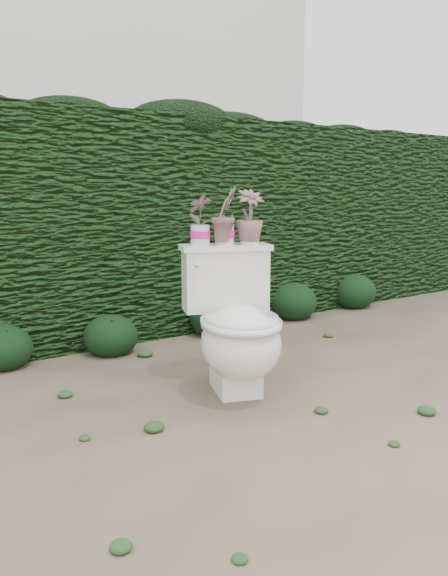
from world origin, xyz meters
TOP-DOWN VIEW (x-y plane):
  - ground at (0.00, 0.00)m, footprint 60.00×60.00m
  - hedge at (0.00, 1.60)m, footprint 8.00×1.00m
  - house_wall at (0.60, 6.00)m, footprint 8.00×3.50m
  - toilet at (0.18, -0.08)m, footprint 0.66×0.79m
  - potted_plant_left at (0.14, 0.20)m, footprint 0.15×0.11m
  - potted_plant_center at (0.26, 0.15)m, footprint 0.21×0.20m
  - potted_plant_right at (0.40, 0.10)m, footprint 0.19×0.19m
  - liriope_clump_2 at (-0.73, 1.10)m, footprint 0.36×0.36m
  - liriope_clump_3 at (-0.07, 0.99)m, footprint 0.36×0.36m
  - liriope_clump_4 at (0.78, 0.99)m, footprint 0.40×0.40m
  - liriope_clump_5 at (1.61, 1.08)m, footprint 0.41×0.41m
  - liriope_clump_6 at (2.38, 1.10)m, footprint 0.42×0.42m

SIDE VIEW (x-z plane):
  - ground at x=0.00m, z-range 0.00..0.00m
  - liriope_clump_3 at x=-0.07m, z-range 0.00..0.29m
  - liriope_clump_2 at x=-0.73m, z-range 0.00..0.29m
  - liriope_clump_4 at x=0.78m, z-range 0.00..0.32m
  - liriope_clump_5 at x=1.61m, z-range 0.00..0.33m
  - liriope_clump_6 at x=2.38m, z-range 0.00..0.34m
  - toilet at x=0.18m, z-range -0.03..0.74m
  - hedge at x=0.00m, z-range 0.00..1.60m
  - potted_plant_left at x=0.14m, z-range 0.78..1.04m
  - potted_plant_right at x=0.40m, z-range 0.78..1.06m
  - potted_plant_center at x=0.26m, z-range 0.78..1.08m
  - house_wall at x=0.60m, z-range 0.00..4.00m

